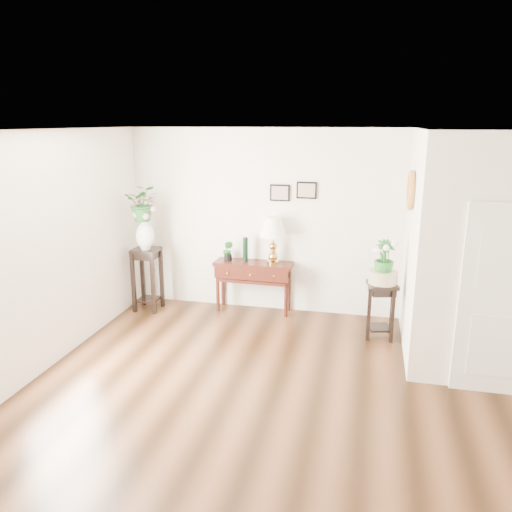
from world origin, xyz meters
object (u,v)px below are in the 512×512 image
(plant_stand_a, at_px, (148,279))
(plant_stand_b, at_px, (381,310))
(console_table, at_px, (253,286))
(table_lamp, at_px, (273,241))

(plant_stand_a, xyz_separation_m, plant_stand_b, (3.55, -0.27, -0.10))
(console_table, distance_m, plant_stand_b, 2.00)
(console_table, xyz_separation_m, plant_stand_a, (-1.63, -0.31, 0.10))
(plant_stand_a, bearing_deg, table_lamp, 9.04)
(plant_stand_a, relative_size, plant_stand_b, 1.27)
(plant_stand_b, bearing_deg, console_table, 163.33)
(console_table, bearing_deg, table_lamp, 1.17)
(console_table, height_order, table_lamp, table_lamp)
(console_table, relative_size, table_lamp, 1.67)
(plant_stand_b, bearing_deg, plant_stand_a, 175.69)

